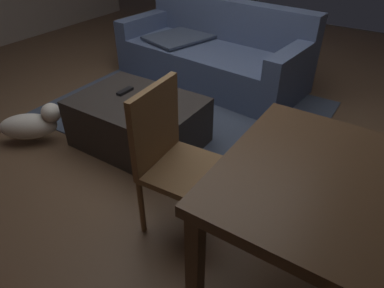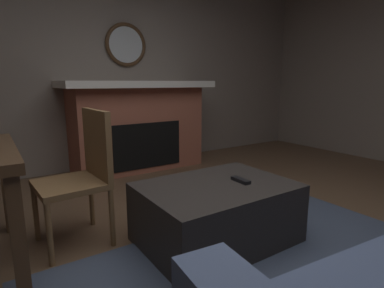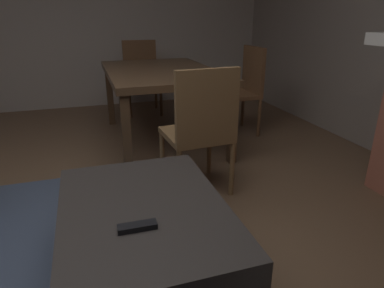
% 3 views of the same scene
% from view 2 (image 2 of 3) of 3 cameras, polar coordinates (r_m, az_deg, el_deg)
% --- Properties ---
extents(floor, '(8.61, 8.61, 0.00)m').
position_cam_2_polar(floor, '(2.02, 8.21, -22.31)').
color(floor, brown).
extents(wall_back_fireplace_side, '(7.57, 0.12, 2.81)m').
position_cam_2_polar(wall_back_fireplace_side, '(4.22, -18.50, 14.75)').
color(wall_back_fireplace_side, gray).
rests_on(wall_back_fireplace_side, ground).
extents(fireplace, '(1.86, 0.76, 1.13)m').
position_cam_2_polar(fireplace, '(4.05, -10.00, 3.48)').
color(fireplace, '#9E5642').
rests_on(fireplace, ground).
extents(round_wall_mirror, '(0.56, 0.05, 0.56)m').
position_cam_2_polar(round_wall_mirror, '(4.30, -12.10, 17.47)').
color(round_wall_mirror, '#4C331E').
extents(ottoman_coffee_table, '(1.03, 0.75, 0.42)m').
position_cam_2_polar(ottoman_coffee_table, '(2.23, 4.51, -12.57)').
color(ottoman_coffee_table, '#2D2826').
rests_on(ottoman_coffee_table, ground).
extents(tv_remote, '(0.05, 0.16, 0.02)m').
position_cam_2_polar(tv_remote, '(2.22, 8.98, -6.62)').
color(tv_remote, black).
rests_on(tv_remote, ottoman_coffee_table).
extents(dining_chair_west, '(0.47, 0.47, 0.93)m').
position_cam_2_polar(dining_chair_west, '(2.28, -19.44, -4.37)').
color(dining_chair_west, brown).
rests_on(dining_chair_west, ground).
extents(small_dog, '(0.51, 0.48, 0.31)m').
position_cam_2_polar(small_dog, '(3.07, 10.56, -6.58)').
color(small_dog, silver).
rests_on(small_dog, ground).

